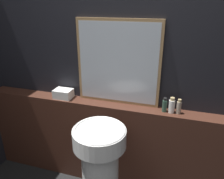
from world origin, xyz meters
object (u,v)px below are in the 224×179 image
object	(u,v)px
pedestal_sink	(100,170)
conditioner_bottle	(172,106)
towel_stack	(63,94)
lotion_bottle	(179,107)
mirror	(118,63)
shampoo_bottle	(165,105)

from	to	relation	value
pedestal_sink	conditioner_bottle	xyz separation A→B (m)	(0.52, 0.44, 0.48)
towel_stack	lotion_bottle	world-z (taller)	lotion_bottle
mirror	shampoo_bottle	world-z (taller)	mirror
pedestal_sink	conditioner_bottle	distance (m)	0.83
conditioner_bottle	lotion_bottle	xyz separation A→B (m)	(0.06, 0.00, -0.00)
mirror	conditioner_bottle	size ratio (longest dim) A/B	5.48
towel_stack	conditioner_bottle	bearing A→B (deg)	-0.00
towel_stack	shampoo_bottle	world-z (taller)	shampoo_bottle
shampoo_bottle	lotion_bottle	size ratio (longest dim) A/B	0.97
mirror	shampoo_bottle	size ratio (longest dim) A/B	5.98
pedestal_sink	lotion_bottle	distance (m)	0.87
conditioner_bottle	pedestal_sink	bearing A→B (deg)	-140.14
towel_stack	lotion_bottle	xyz separation A→B (m)	(1.13, 0.00, 0.02)
pedestal_sink	mirror	distance (m)	0.95
mirror	pedestal_sink	bearing A→B (deg)	-91.10
mirror	lotion_bottle	bearing A→B (deg)	-6.44
towel_stack	shampoo_bottle	distance (m)	1.01
mirror	lotion_bottle	world-z (taller)	mirror
shampoo_bottle	lotion_bottle	distance (m)	0.12
mirror	towel_stack	size ratio (longest dim) A/B	4.35
mirror	conditioner_bottle	distance (m)	0.61
lotion_bottle	mirror	bearing A→B (deg)	173.56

